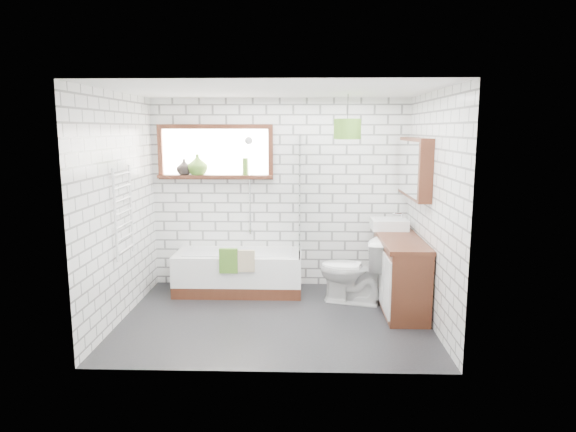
{
  "coord_description": "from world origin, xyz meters",
  "views": [
    {
      "loc": [
        0.32,
        -5.49,
        2.1
      ],
      "look_at": [
        0.14,
        0.25,
        1.12
      ],
      "focal_mm": 32.0,
      "sensor_mm": 36.0,
      "label": 1
    }
  ],
  "objects_px": {
    "vanity": "(400,272)",
    "toilet": "(352,270)",
    "basin": "(389,224)",
    "bathtub": "(239,272)",
    "pendant": "(347,129)"
  },
  "relations": [
    {
      "from": "basin",
      "to": "toilet",
      "type": "relative_size",
      "value": 0.55
    },
    {
      "from": "basin",
      "to": "bathtub",
      "type": "bearing_deg",
      "value": 179.91
    },
    {
      "from": "vanity",
      "to": "toilet",
      "type": "bearing_deg",
      "value": 167.18
    },
    {
      "from": "bathtub",
      "to": "toilet",
      "type": "height_order",
      "value": "toilet"
    },
    {
      "from": "bathtub",
      "to": "basin",
      "type": "distance_m",
      "value": 2.03
    },
    {
      "from": "toilet",
      "to": "bathtub",
      "type": "bearing_deg",
      "value": -89.52
    },
    {
      "from": "bathtub",
      "to": "toilet",
      "type": "xyz_separation_m",
      "value": [
        1.43,
        -0.38,
        0.14
      ]
    },
    {
      "from": "pendant",
      "to": "basin",
      "type": "bearing_deg",
      "value": 30.28
    },
    {
      "from": "toilet",
      "to": "pendant",
      "type": "bearing_deg",
      "value": -97.99
    },
    {
      "from": "toilet",
      "to": "pendant",
      "type": "height_order",
      "value": "pendant"
    },
    {
      "from": "basin",
      "to": "pendant",
      "type": "bearing_deg",
      "value": -149.72
    },
    {
      "from": "bathtub",
      "to": "pendant",
      "type": "distance_m",
      "value": 2.3
    },
    {
      "from": "toilet",
      "to": "basin",
      "type": "bearing_deg",
      "value": 142.65
    },
    {
      "from": "vanity",
      "to": "pendant",
      "type": "distance_m",
      "value": 1.8
    },
    {
      "from": "basin",
      "to": "toilet",
      "type": "height_order",
      "value": "basin"
    }
  ]
}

